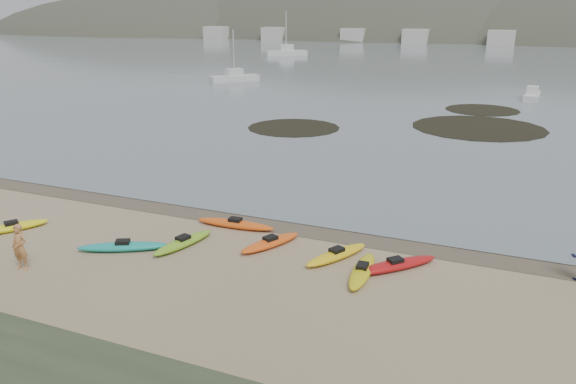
% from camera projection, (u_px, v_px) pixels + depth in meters
% --- Properties ---
extents(ground, '(600.00, 600.00, 0.00)m').
position_uv_depth(ground, '(288.00, 223.00, 26.06)').
color(ground, tan).
rests_on(ground, ground).
extents(wet_sand, '(60.00, 60.00, 0.00)m').
position_uv_depth(wet_sand, '(285.00, 225.00, 25.80)').
color(wet_sand, brown).
rests_on(wet_sand, ground).
extents(water, '(1200.00, 1200.00, 0.00)m').
position_uv_depth(water, '(514.00, 28.00, 288.87)').
color(water, slate).
rests_on(water, ground).
extents(kayaks, '(19.31, 6.19, 0.34)m').
position_uv_depth(kayaks, '(235.00, 246.00, 23.10)').
color(kayaks, '#FF5B16').
rests_on(kayaks, ground).
extents(person_west, '(0.68, 0.47, 1.80)m').
position_uv_depth(person_west, '(20.00, 247.00, 21.16)').
color(person_west, tan).
rests_on(person_west, ground).
extents(kelp_mats, '(23.47, 22.45, 0.04)m').
position_uv_depth(kelp_mats, '(433.00, 123.00, 48.51)').
color(kelp_mats, black).
rests_on(kelp_mats, water).
extents(moored_boats, '(93.10, 67.79, 1.23)m').
position_uv_depth(moored_boats, '(482.00, 63.00, 97.71)').
color(moored_boats, silver).
rests_on(moored_boats, ground).
extents(far_town, '(199.00, 5.00, 4.00)m').
position_uv_depth(far_town, '(518.00, 38.00, 150.25)').
color(far_town, beige).
rests_on(far_town, ground).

